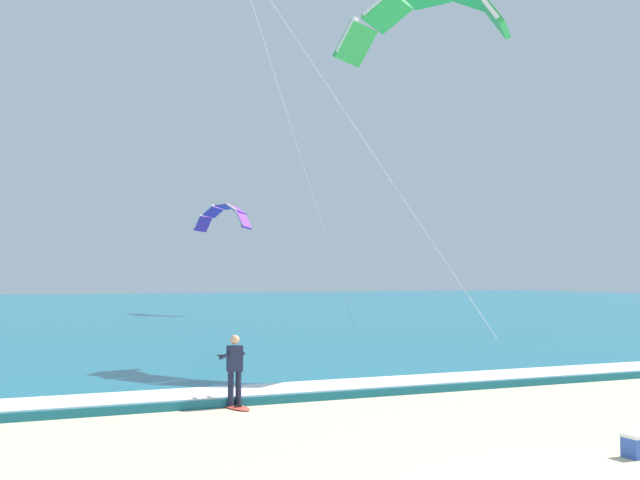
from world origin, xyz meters
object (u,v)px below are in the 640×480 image
Objects in this scene: surfboard at (234,406)px; kite_primary at (422,12)px; kitesurfer at (234,367)px; kite_distant at (224,214)px.

kite_primary is at bearing 28.76° from surfboard.
surfboard is 0.85× the size of kitesurfer.
kitesurfer is at bearing -107.06° from kite_distant.
surfboard is 0.91m from kitesurfer.
kite_primary is (7.81, 4.26, 10.80)m from kitesurfer.
surfboard is at bearing -151.24° from kite_primary.
kite_primary is 37.57m from kite_distant.
kite_primary is (7.80, 4.28, 11.72)m from surfboard.
kitesurfer reaches higher than surfboard.
kite_distant reaches higher than surfboard.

